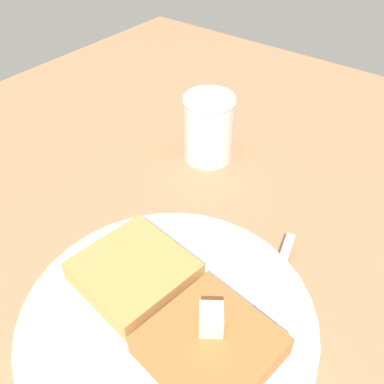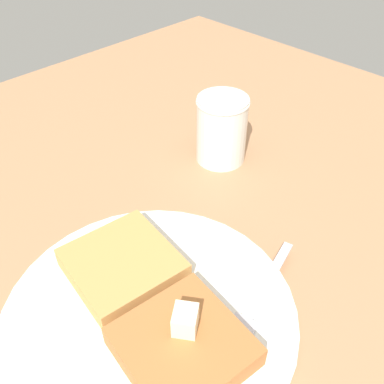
# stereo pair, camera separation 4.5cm
# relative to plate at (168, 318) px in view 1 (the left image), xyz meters

# --- Properties ---
(table_surface) EXTENTS (1.21, 1.21, 0.03)m
(table_surface) POSITION_rel_plate_xyz_m (-0.06, -0.01, -0.02)
(table_surface) COLOR #B17C56
(table_surface) RESTS_ON ground
(plate) EXTENTS (0.26, 0.26, 0.01)m
(plate) POSITION_rel_plate_xyz_m (0.00, 0.00, 0.00)
(plate) COLOR white
(plate) RESTS_ON table_surface
(toast_slice_left) EXTENTS (0.11, 0.10, 0.02)m
(toast_slice_left) POSITION_rel_plate_xyz_m (-0.05, 0.01, 0.02)
(toast_slice_left) COLOR #B16C37
(toast_slice_left) RESTS_ON plate
(toast_slice_middle) EXTENTS (0.11, 0.10, 0.02)m
(toast_slice_middle) POSITION_rel_plate_xyz_m (0.05, -0.01, 0.02)
(toast_slice_middle) COLOR tan
(toast_slice_middle) RESTS_ON plate
(butter_pat_primary) EXTENTS (0.03, 0.03, 0.02)m
(butter_pat_primary) POSITION_rel_plate_xyz_m (-0.04, -0.00, 0.04)
(butter_pat_primary) COLOR #F6EAC8
(butter_pat_primary) RESTS_ON toast_slice_left
(fork) EXTENTS (0.05, 0.16, 0.00)m
(fork) POSITION_rel_plate_xyz_m (-0.06, -0.06, 0.01)
(fork) COLOR silver
(fork) RESTS_ON plate
(syrup_jar) EXTENTS (0.07, 0.07, 0.09)m
(syrup_jar) POSITION_rel_plate_xyz_m (0.12, -0.23, 0.04)
(syrup_jar) COLOR #431A07
(syrup_jar) RESTS_ON table_surface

